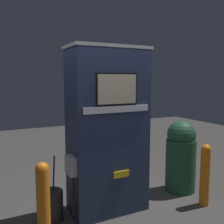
{
  "coord_description": "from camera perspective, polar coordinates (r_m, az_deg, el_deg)",
  "views": [
    {
      "loc": [
        -1.52,
        -2.87,
        1.82
      ],
      "look_at": [
        0.0,
        0.13,
        1.39
      ],
      "focal_mm": 42.0,
      "sensor_mm": 36.0,
      "label": 1
    }
  ],
  "objects": [
    {
      "name": "gas_pump",
      "position": [
        3.55,
        -1.0,
        -4.1
      ],
      "size": [
        1.13,
        0.57,
        2.24
      ],
      "color": "#232D4C",
      "rests_on": "ground_plane"
    },
    {
      "name": "trash_bin",
      "position": [
        4.45,
        14.74,
        -9.09
      ],
      "size": [
        0.48,
        0.48,
        1.16
      ],
      "color": "#1E4C2D",
      "rests_on": "ground_plane"
    },
    {
      "name": "safety_bollard_far",
      "position": [
        4.08,
        19.59,
        -12.46
      ],
      "size": [
        0.14,
        0.14,
        0.9
      ],
      "color": "orange",
      "rests_on": "ground_plane"
    },
    {
      "name": "squeegee_bucket",
      "position": [
        3.67,
        -13.12,
        -19.22
      ],
      "size": [
        0.31,
        0.31,
        0.87
      ],
      "color": "#262628",
      "rests_on": "ground_plane"
    },
    {
      "name": "safety_bollard",
      "position": [
        3.06,
        -14.73,
        -18.54
      ],
      "size": [
        0.15,
        0.15,
        0.95
      ],
      "color": "orange",
      "rests_on": "ground_plane"
    },
    {
      "name": "ground_plane",
      "position": [
        3.72,
        1.01,
        -22.05
      ],
      "size": [
        14.0,
        14.0,
        0.0
      ],
      "primitive_type": "plane",
      "color": "#423F3D"
    }
  ]
}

